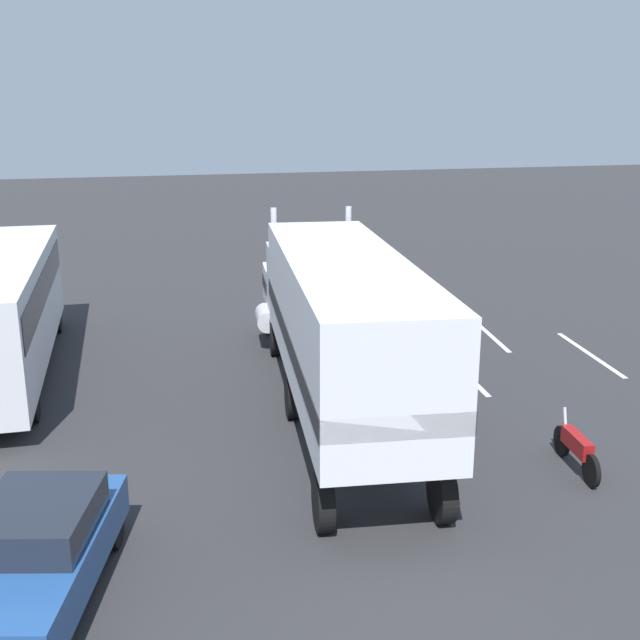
# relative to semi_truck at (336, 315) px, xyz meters

# --- Properties ---
(ground_plane) EXTENTS (120.00, 120.00, 0.00)m
(ground_plane) POSITION_rel_semi_truck_xyz_m (6.27, -0.89, -2.52)
(ground_plane) COLOR #2D2D30
(lane_stripe_near) EXTENTS (4.39, 0.60, 0.01)m
(lane_stripe_near) POSITION_rel_semi_truck_xyz_m (2.20, -4.39, -2.52)
(lane_stripe_near) COLOR silver
(lane_stripe_near) RESTS_ON ground_plane
(lane_stripe_mid) EXTENTS (4.38, 0.80, 0.01)m
(lane_stripe_mid) POSITION_rel_semi_truck_xyz_m (5.45, -6.83, -2.52)
(lane_stripe_mid) COLOR silver
(lane_stripe_mid) RESTS_ON ground_plane
(lane_stripe_far) EXTENTS (4.38, 0.73, 0.01)m
(lane_stripe_far) POSITION_rel_semi_truck_xyz_m (2.51, -8.80, -2.52)
(lane_stripe_far) COLOR silver
(lane_stripe_far) RESTS_ON ground_plane
(semi_truck) EXTENTS (14.36, 4.25, 4.50)m
(semi_truck) POSITION_rel_semi_truck_xyz_m (0.00, 0.00, 0.00)
(semi_truck) COLOR white
(semi_truck) RESTS_ON ground_plane
(person_bystander) EXTENTS (0.34, 0.46, 1.63)m
(person_bystander) POSITION_rel_semi_truck_xyz_m (-1.74, -2.36, -1.63)
(person_bystander) COLOR black
(person_bystander) RESTS_ON ground_plane
(parked_car) EXTENTS (4.71, 2.84, 1.57)m
(parked_car) POSITION_rel_semi_truck_xyz_m (-6.03, 6.50, -1.72)
(parked_car) COLOR #234C8C
(parked_car) RESTS_ON ground_plane
(motorcycle) EXTENTS (2.10, 0.40, 1.12)m
(motorcycle) POSITION_rel_semi_truck_xyz_m (-4.26, -4.00, -2.04)
(motorcycle) COLOR black
(motorcycle) RESTS_ON ground_plane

